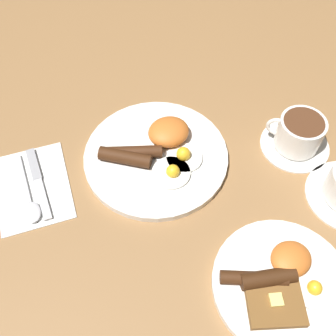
{
  "coord_description": "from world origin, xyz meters",
  "views": [
    {
      "loc": [
        0.17,
        0.43,
        0.64
      ],
      "look_at": [
        -0.0,
        0.05,
        0.03
      ],
      "focal_mm": 42.0,
      "sensor_mm": 36.0,
      "label": 1
    }
  ],
  "objects_px": {
    "breakfast_plate_far": "(281,283)",
    "spoon": "(30,204)",
    "breakfast_plate_near": "(157,153)",
    "knife": "(38,179)",
    "teacup_near": "(298,135)"
  },
  "relations": [
    {
      "from": "breakfast_plate_far",
      "to": "spoon",
      "type": "bearing_deg",
      "value": -43.54
    },
    {
      "from": "breakfast_plate_near",
      "to": "knife",
      "type": "bearing_deg",
      "value": -11.0
    },
    {
      "from": "breakfast_plate_near",
      "to": "knife",
      "type": "relative_size",
      "value": 1.67
    },
    {
      "from": "spoon",
      "to": "knife",
      "type": "bearing_deg",
      "value": 155.25
    },
    {
      "from": "breakfast_plate_near",
      "to": "spoon",
      "type": "relative_size",
      "value": 1.75
    },
    {
      "from": "breakfast_plate_far",
      "to": "spoon",
      "type": "xyz_separation_m",
      "value": [
        0.33,
        -0.32,
        -0.01
      ]
    },
    {
      "from": "breakfast_plate_near",
      "to": "teacup_near",
      "type": "xyz_separation_m",
      "value": [
        -0.27,
        0.09,
        0.02
      ]
    },
    {
      "from": "breakfast_plate_far",
      "to": "spoon",
      "type": "height_order",
      "value": "breakfast_plate_far"
    },
    {
      "from": "breakfast_plate_far",
      "to": "spoon",
      "type": "distance_m",
      "value": 0.46
    },
    {
      "from": "breakfast_plate_near",
      "to": "teacup_near",
      "type": "bearing_deg",
      "value": 161.1
    },
    {
      "from": "knife",
      "to": "spoon",
      "type": "xyz_separation_m",
      "value": [
        0.03,
        0.05,
        0.0
      ]
    },
    {
      "from": "breakfast_plate_near",
      "to": "spoon",
      "type": "bearing_deg",
      "value": 1.28
    },
    {
      "from": "breakfast_plate_far",
      "to": "breakfast_plate_near",
      "type": "bearing_deg",
      "value": -76.69
    },
    {
      "from": "breakfast_plate_near",
      "to": "knife",
      "type": "xyz_separation_m",
      "value": [
        0.23,
        -0.05,
        -0.01
      ]
    },
    {
      "from": "breakfast_plate_near",
      "to": "knife",
      "type": "height_order",
      "value": "breakfast_plate_near"
    }
  ]
}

